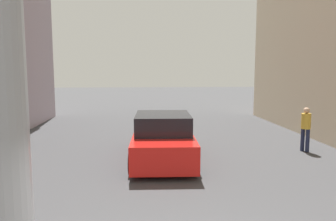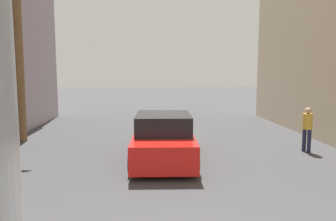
{
  "view_description": "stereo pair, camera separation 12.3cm",
  "coord_description": "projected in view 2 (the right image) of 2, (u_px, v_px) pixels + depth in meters",
  "views": [
    {
      "loc": [
        -0.71,
        -3.37,
        2.97
      ],
      "look_at": [
        0.0,
        6.05,
        1.81
      ],
      "focal_mm": 35.0,
      "sensor_mm": 36.0,
      "label": 1
    },
    {
      "loc": [
        -0.59,
        -3.38,
        2.97
      ],
      "look_at": [
        0.0,
        6.05,
        1.81
      ],
      "focal_mm": 35.0,
      "sensor_mm": 36.0,
      "label": 2
    }
  ],
  "objects": [
    {
      "name": "car_lead",
      "position": [
        163.0,
        138.0,
        11.07
      ],
      "size": [
        2.19,
        5.22,
        1.56
      ],
      "color": "black",
      "rests_on": "ground"
    },
    {
      "name": "palm_tree_mid_left",
      "position": [
        16.0,
        12.0,
        13.27
      ],
      "size": [
        3.22,
        3.28,
        8.84
      ],
      "color": "brown",
      "rests_on": "ground"
    },
    {
      "name": "pedestrian_mid_right",
      "position": [
        307.0,
        126.0,
        11.89
      ],
      "size": [
        0.47,
        0.47,
        1.63
      ],
      "color": "#1E233F",
      "rests_on": "ground"
    },
    {
      "name": "ground_plane",
      "position": [
        162.0,
        142.0,
        13.65
      ],
      "size": [
        90.63,
        90.63,
        0.0
      ],
      "primitive_type": "plane",
      "color": "#424244"
    }
  ]
}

